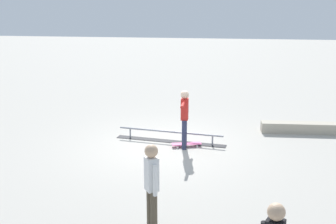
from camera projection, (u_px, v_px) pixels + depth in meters
The scene contains 6 objects.
ground_plane at pixel (166, 146), 11.31m from camera, with size 60.00×60.00×0.00m, color #ADA89E.
grind_rail at pixel (170, 137), 11.64m from camera, with size 3.14×0.69×0.31m.
skate_ledge at pixel (305, 128), 12.39m from camera, with size 2.57×0.37×0.31m, color #B2A893.
skater_main at pixel (185, 115), 10.92m from camera, with size 0.22×1.28×1.59m.
skateboard_main at pixel (187, 144), 11.27m from camera, with size 0.82×0.41×0.09m.
bystander_white_shirt at pixel (152, 185), 6.91m from camera, with size 0.27×0.35×1.63m.
Camera 1 is at (-1.41, 10.55, 3.94)m, focal length 44.53 mm.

